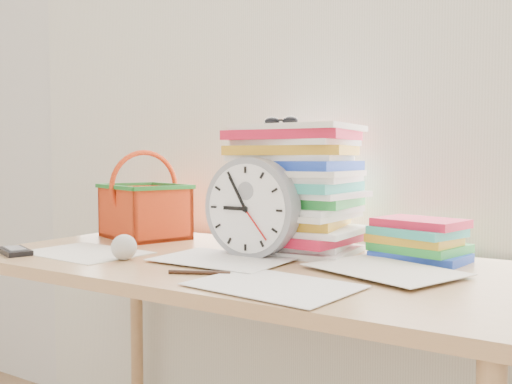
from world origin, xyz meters
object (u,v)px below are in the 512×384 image
Objects in this scene: basket at (145,195)px; calculator at (15,251)px; clock at (252,208)px; desk at (240,289)px; book_stack at (420,240)px; paper_stack at (296,189)px.

calculator is (-0.09, -0.41, -0.13)m from basket.
basket is 2.07× the size of calculator.
clock is 0.65m from calculator.
desk is 5.42× the size of clock.
clock is at bearing 47.68° from calculator.
calculator is (-0.56, -0.25, 0.08)m from desk.
book_stack is 1.87× the size of calculator.
paper_stack is 0.54m from basket.
paper_stack is (0.06, 0.18, 0.25)m from desk.
clock reaches higher than desk.
calculator is (-0.58, -0.28, -0.12)m from clock.
desk is 5.63× the size of book_stack.
clock is 0.51m from basket.
desk is 5.10× the size of basket.
clock is 1.95× the size of calculator.
book_stack is at bearing 24.25° from basket.
calculator is (-0.62, -0.43, -0.17)m from paper_stack.
clock is at bearing -152.55° from book_stack.
desk is 0.55m from basket.
basket reaches higher than desk.
book_stack is at bearing 8.32° from paper_stack.
calculator is (-0.95, -0.48, -0.05)m from book_stack.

